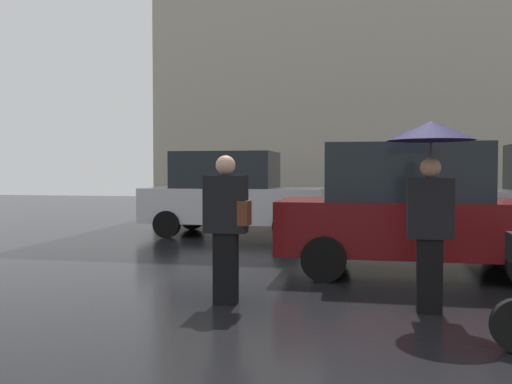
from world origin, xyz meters
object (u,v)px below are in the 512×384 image
object	(u,v)px
parked_car_left	(414,209)
parked_car_distant	(232,193)
pedestrian_with_bag	(227,220)
pedestrian_with_umbrella	(431,168)

from	to	relation	value
parked_car_left	parked_car_distant	xyz separation A→B (m)	(-3.88, 4.51, 0.03)
pedestrian_with_bag	parked_car_distant	xyz separation A→B (m)	(-1.64, 6.85, 0.03)
pedestrian_with_bag	parked_car_left	size ratio (longest dim) A/B	0.42
pedestrian_with_umbrella	parked_car_distant	xyz separation A→B (m)	(-3.87, 6.82, -0.57)
pedestrian_with_umbrella	pedestrian_with_bag	size ratio (longest dim) A/B	1.21
parked_car_left	parked_car_distant	distance (m)	5.95
pedestrian_with_bag	parked_car_left	bearing A→B (deg)	-164.26
pedestrian_with_umbrella	pedestrian_with_bag	xyz separation A→B (m)	(-2.24, -0.03, -0.60)
pedestrian_with_umbrella	parked_car_left	xyz separation A→B (m)	(0.01, 2.31, -0.60)
parked_car_left	parked_car_distant	bearing A→B (deg)	-59.16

